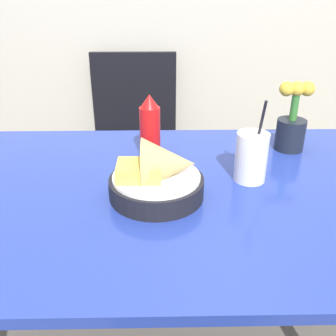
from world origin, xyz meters
TOP-DOWN VIEW (x-y plane):
  - dining_table at (0.00, 0.00)m, footprint 1.22×0.81m
  - chair_far_window at (-0.17, 0.87)m, footprint 0.40×0.40m
  - food_basket at (-0.05, -0.04)m, footprint 0.22×0.22m
  - ketchup_bottle at (-0.08, 0.18)m, footprint 0.06×0.06m
  - drink_cup at (0.18, 0.04)m, footprint 0.08×0.08m
  - flower_vase at (0.35, 0.23)m, footprint 0.10×0.09m

SIDE VIEW (x-z plane):
  - chair_far_window at x=-0.17m, z-range 0.08..1.00m
  - dining_table at x=0.00m, z-range 0.27..1.01m
  - food_basket at x=-0.05m, z-range 0.72..0.86m
  - drink_cup at x=0.18m, z-range 0.69..0.91m
  - flower_vase at x=0.35m, z-range 0.72..0.93m
  - ketchup_bottle at x=-0.08m, z-range 0.73..0.92m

